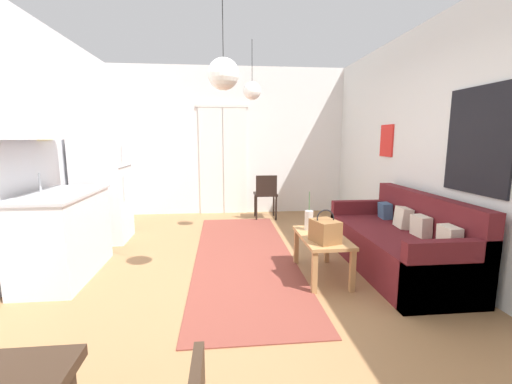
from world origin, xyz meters
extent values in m
cube|color=#996D44|center=(0.00, 0.00, -0.05)|extent=(5.08, 7.39, 0.10)
cube|color=white|center=(0.00, 3.45, 1.42)|extent=(4.68, 0.10, 2.83)
cube|color=white|center=(-0.36, 3.38, 1.03)|extent=(0.45, 0.02, 2.06)
cube|color=white|center=(0.11, 3.38, 1.03)|extent=(0.45, 0.02, 2.06)
cube|color=white|center=(-0.13, 3.38, 2.09)|extent=(1.00, 0.03, 0.06)
cube|color=silver|center=(2.29, 0.00, 1.42)|extent=(0.10, 6.99, 2.83)
cube|color=black|center=(2.23, -0.25, 1.46)|extent=(0.02, 0.81, 1.00)
cube|color=red|center=(2.23, 1.49, 1.44)|extent=(0.02, 0.35, 0.46)
cube|color=yellow|center=(-2.23, 1.04, 1.66)|extent=(0.02, 0.32, 0.40)
cube|color=brown|center=(0.10, 0.89, 0.01)|extent=(1.20, 3.78, 0.01)
cube|color=#5B191E|center=(1.75, 0.24, 0.22)|extent=(0.83, 1.92, 0.45)
cube|color=#5B191E|center=(2.09, 0.24, 0.43)|extent=(0.15, 1.92, 0.87)
cube|color=#5B191E|center=(1.75, -0.67, 0.32)|extent=(0.83, 0.11, 0.63)
cube|color=#5B191E|center=(1.75, 1.14, 0.32)|extent=(0.83, 0.11, 0.63)
cube|color=beige|center=(1.94, -0.39, 0.56)|extent=(0.14, 0.23, 0.23)
cube|color=beige|center=(1.94, 0.07, 0.56)|extent=(0.14, 0.22, 0.22)
cube|color=beige|center=(1.94, 0.41, 0.56)|extent=(0.16, 0.25, 0.25)
cube|color=#3D5B7F|center=(1.95, 0.87, 0.55)|extent=(0.15, 0.21, 0.21)
cube|color=#B27F4C|center=(0.90, 0.17, 0.43)|extent=(0.46, 0.87, 0.04)
cube|color=#B27F4C|center=(0.71, -0.23, 0.21)|extent=(0.05, 0.05, 0.42)
cube|color=#B27F4C|center=(1.09, -0.23, 0.21)|extent=(0.05, 0.05, 0.42)
cube|color=#B27F4C|center=(0.71, 0.56, 0.21)|extent=(0.05, 0.05, 0.42)
cube|color=#B27F4C|center=(1.09, 0.56, 0.21)|extent=(0.05, 0.05, 0.42)
cylinder|color=beige|center=(0.81, 0.41, 0.56)|extent=(0.09, 0.09, 0.22)
cylinder|color=#477F42|center=(0.81, 0.41, 0.78)|extent=(0.01, 0.01, 0.22)
cube|color=brown|center=(0.86, -0.04, 0.56)|extent=(0.29, 0.33, 0.22)
torus|color=black|center=(0.86, -0.04, 0.69)|extent=(0.18, 0.01, 0.18)
cube|color=white|center=(-1.86, 1.74, 0.80)|extent=(0.65, 0.64, 1.59)
cube|color=#4C4C51|center=(-1.53, 1.74, 1.08)|extent=(0.01, 0.61, 0.01)
cylinder|color=#B7BABF|center=(-1.51, 1.56, 1.27)|extent=(0.02, 0.02, 0.22)
cylinder|color=#B7BABF|center=(-1.51, 1.56, 0.79)|extent=(0.02, 0.02, 0.35)
cube|color=silver|center=(-1.85, 0.46, 0.44)|extent=(0.59, 1.19, 0.88)
cube|color=#B7BABF|center=(-1.85, 0.46, 0.90)|extent=(0.62, 1.22, 0.03)
cube|color=#999BA0|center=(-1.85, 0.56, 0.85)|extent=(0.36, 0.40, 0.10)
cylinder|color=#B7BABF|center=(-2.09, 0.56, 1.01)|extent=(0.02, 0.02, 0.20)
cube|color=silver|center=(-1.99, 0.46, 1.81)|extent=(0.32, 1.08, 0.69)
cylinder|color=black|center=(0.82, 3.03, 0.22)|extent=(0.03, 0.03, 0.44)
cylinder|color=black|center=(0.46, 3.04, 0.22)|extent=(0.03, 0.03, 0.44)
cylinder|color=black|center=(0.81, 2.69, 0.22)|extent=(0.03, 0.03, 0.44)
cylinder|color=black|center=(0.45, 2.70, 0.22)|extent=(0.03, 0.03, 0.44)
cube|color=black|center=(0.64, 2.87, 0.45)|extent=(0.43, 0.41, 0.04)
cube|color=black|center=(0.63, 2.69, 0.64)|extent=(0.38, 0.04, 0.36)
cylinder|color=black|center=(-0.13, -0.05, 2.51)|extent=(0.01, 0.01, 0.64)
sphere|color=white|center=(-0.13, -0.05, 2.05)|extent=(0.28, 0.28, 0.28)
cylinder|color=black|center=(0.29, 1.68, 2.55)|extent=(0.01, 0.01, 0.56)
sphere|color=white|center=(0.29, 1.68, 2.14)|extent=(0.25, 0.25, 0.25)
camera|label=1|loc=(-0.15, -3.17, 1.48)|focal=23.34mm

